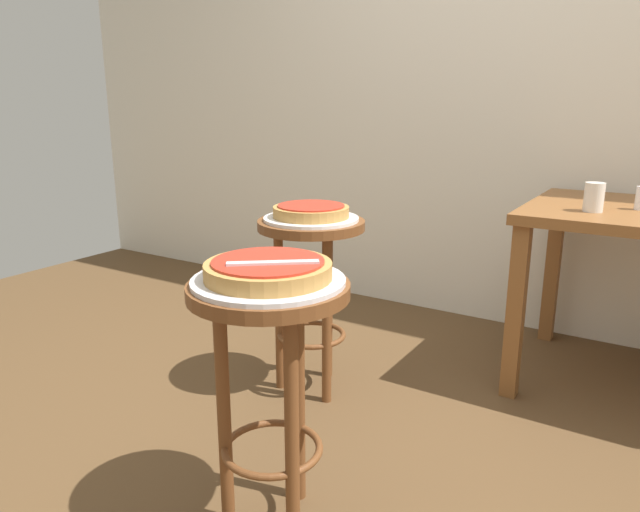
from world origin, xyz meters
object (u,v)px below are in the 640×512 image
object	(u,v)px
pizza_foreground	(268,270)
stool_middle	(311,265)
serving_plate_foreground	(268,281)
serving_plate_middle	(311,219)
pizza_server_knife	(273,263)
pizza_middle	(311,211)
cup_near_edge	(594,197)
stool_foreground	(270,349)

from	to	relation	value
pizza_foreground	stool_middle	world-z (taller)	pizza_foreground
serving_plate_foreground	serving_plate_middle	world-z (taller)	same
pizza_server_knife	pizza_middle	bearing A→B (deg)	78.57
cup_near_edge	stool_middle	bearing A→B (deg)	-149.28
stool_foreground	pizza_server_knife	bearing A→B (deg)	-33.69
serving_plate_foreground	cup_near_edge	world-z (taller)	cup_near_edge
stool_middle	stool_foreground	bearing A→B (deg)	-64.62
stool_foreground	cup_near_edge	size ratio (longest dim) A/B	6.42
serving_plate_foreground	pizza_server_knife	distance (m)	0.07
pizza_middle	pizza_server_knife	world-z (taller)	pizza_server_knife
serving_plate_foreground	pizza_foreground	xyz separation A→B (m)	(-0.00, 0.00, 0.03)
serving_plate_foreground	stool_middle	size ratio (longest dim) A/B	0.55
stool_foreground	serving_plate_foreground	distance (m)	0.18
cup_near_edge	pizza_server_knife	distance (m)	1.36
pizza_middle	stool_foreground	bearing A→B (deg)	-64.62
cup_near_edge	pizza_server_knife	world-z (taller)	cup_near_edge
serving_plate_middle	pizza_server_knife	xyz separation A→B (m)	(0.37, -0.73, 0.06)
pizza_middle	cup_near_edge	distance (m)	1.04
stool_middle	pizza_middle	xyz separation A→B (m)	(0.00, 0.00, 0.21)
serving_plate_foreground	pizza_foreground	world-z (taller)	pizza_foreground
serving_plate_foreground	stool_middle	distance (m)	0.81
serving_plate_middle	cup_near_edge	size ratio (longest dim) A/B	3.34
stool_middle	serving_plate_middle	bearing A→B (deg)	0.00
pizza_server_knife	stool_middle	bearing A→B (deg)	78.57
stool_foreground	serving_plate_middle	bearing A→B (deg)	115.38
pizza_foreground	stool_middle	distance (m)	0.81
pizza_foreground	stool_foreground	bearing A→B (deg)	0.00
serving_plate_middle	cup_near_edge	world-z (taller)	cup_near_edge
serving_plate_middle	cup_near_edge	bearing A→B (deg)	30.72
serving_plate_foreground	serving_plate_middle	size ratio (longest dim) A/B	1.07
pizza_foreground	pizza_middle	xyz separation A→B (m)	(-0.34, 0.71, 0.00)
cup_near_edge	pizza_middle	bearing A→B (deg)	-149.28
serving_plate_foreground	serving_plate_middle	bearing A→B (deg)	115.38
cup_near_edge	pizza_server_knife	bearing A→B (deg)	-112.56
stool_middle	pizza_middle	world-z (taller)	pizza_middle
stool_foreground	cup_near_edge	world-z (taller)	cup_near_edge
stool_foreground	cup_near_edge	distance (m)	1.38
pizza_foreground	cup_near_edge	size ratio (longest dim) A/B	2.93
stool_foreground	pizza_foreground	world-z (taller)	pizza_foreground
serving_plate_foreground	stool_foreground	bearing A→B (deg)	0.00
pizza_foreground	cup_near_edge	bearing A→B (deg)	65.94
serving_plate_foreground	serving_plate_middle	xyz separation A→B (m)	(-0.34, 0.71, 0.00)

